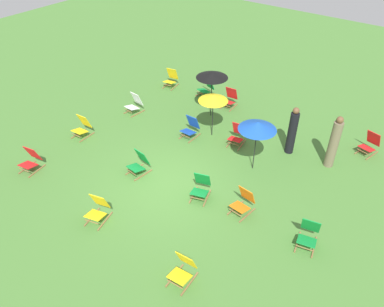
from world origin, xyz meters
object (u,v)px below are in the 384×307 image
Objects in this scene: deckchair_2 at (370,144)px; deckchair_7 at (31,160)px; deckchair_6 at (243,202)px; deckchair_12 at (82,127)px; umbrella_0 at (213,98)px; umbrella_2 at (258,126)px; deckchair_8 at (206,88)px; deckchair_4 at (139,163)px; deckchair_13 at (183,269)px; deckchair_14 at (98,209)px; deckchair_9 at (201,187)px; deckchair_0 at (135,104)px; deckchair_1 at (308,234)px; deckchair_11 at (237,135)px; deckchair_3 at (191,128)px; deckchair_5 at (171,79)px; umbrella_1 at (212,75)px; person_1 at (334,143)px; deckchair_10 at (230,98)px.

deckchair_7 is at bearing -123.96° from deckchair_2.
deckchair_6 is 1.00× the size of deckchair_12.
deckchair_2 is 5.71m from umbrella_0.
deckchair_7 is at bearing -142.90° from umbrella_2.
deckchair_8 is 0.47× the size of umbrella_2.
deckchair_4 is 4.37m from deckchair_13.
deckchair_9 is at bearing 39.77° from deckchair_14.
deckchair_0 and deckchair_1 have the same top height.
deckchair_9 is (5.27, 2.29, 0.00)m from deckchair_7.
deckchair_0 is at bearing 152.10° from deckchair_1.
deckchair_7 and deckchair_11 have the same top height.
deckchair_9 is (2.22, -2.43, 0.00)m from deckchair_3.
umbrella_1 is at bearing -30.34° from deckchair_5.
deckchair_7 is (0.17, -7.51, 0.00)m from deckchair_5.
deckchair_4 is at bearing -125.93° from deckchair_11.
deckchair_11 is at bearing 21.23° from deckchair_3.
deckchair_8 is 9.52m from deckchair_13.
deckchair_11 is (4.86, -2.15, 0.00)m from deckchair_5.
umbrella_1 is at bearing 81.10° from deckchair_14.
person_1 reaches higher than umbrella_0.
deckchair_8 is (-7.04, 0.10, 0.00)m from deckchair_2.
deckchair_13 is (5.00, -8.10, 0.00)m from deckchair_8.
deckchair_6 is 2.47m from umbrella_2.
deckchair_2 is 1.03× the size of deckchair_3.
deckchair_13 is 6.49m from umbrella_0.
umbrella_0 is at bearing 42.27° from deckchair_3.
person_1 reaches higher than deckchair_12.
deckchair_11 is 5.70m from deckchair_14.
deckchair_10 is (-3.63, 5.02, 0.00)m from deckchair_6.
deckchair_4 is at bearing -82.71° from person_1.
person_1 is at bearing 15.01° from deckchair_0.
deckchair_0 is 2.92m from deckchair_3.
deckchair_9 is at bearing -59.12° from umbrella_1.
deckchair_1 is at bearing -35.60° from umbrella_2.
deckchair_5 is 1.00× the size of deckchair_6.
deckchair_8 is 3.86m from deckchair_11.
deckchair_4 is (-0.06, -2.71, 0.00)m from deckchair_3.
deckchair_3 is (-5.65, -2.91, 0.00)m from deckchair_2.
deckchair_1 is at bearing -21.88° from deckchair_3.
deckchair_1 is 1.02× the size of deckchair_5.
umbrella_0 is (0.66, 3.25, 1.20)m from deckchair_4.
deckchair_8 is at bearing 109.64° from deckchair_4.
deckchair_3 and deckchair_7 have the same top height.
deckchair_4 is at bearing -9.73° from deckchair_12.
deckchair_4 is 1.00× the size of deckchair_10.
deckchair_7 is at bearing -124.71° from umbrella_0.
deckchair_4 is 6.33m from deckchair_5.
deckchair_6 and deckchair_12 have the same top height.
deckchair_1 is 1.99m from deckchair_6.
umbrella_0 is at bearing -140.08° from deckchair_2.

